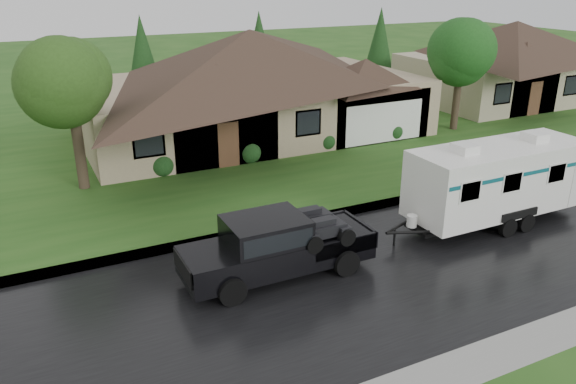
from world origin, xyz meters
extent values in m
plane|color=#245019|center=(0.00, 0.00, 0.00)|extent=(140.00, 140.00, 0.00)
cube|color=black|center=(0.00, -2.00, 0.01)|extent=(140.00, 8.00, 0.01)
cube|color=gray|center=(0.00, 2.25, 0.07)|extent=(140.00, 0.50, 0.15)
cube|color=#245019|center=(0.00, 15.00, 0.07)|extent=(140.00, 26.00, 0.15)
cube|color=gray|center=(2.00, 14.00, 1.65)|extent=(18.00, 10.00, 3.00)
pyramid|color=#36251D|center=(2.00, 14.00, 5.75)|extent=(19.44, 10.80, 2.60)
cube|color=gray|center=(7.40, 11.00, 1.50)|extent=(5.76, 4.00, 2.70)
cube|color=tan|center=(22.00, 14.50, 1.65)|extent=(14.00, 9.00, 3.00)
pyramid|color=#36251D|center=(22.00, 14.50, 5.45)|extent=(15.12, 9.72, 2.30)
cylinder|color=#382B1E|center=(-7.65, 9.10, 1.60)|extent=(0.44, 0.44, 2.90)
sphere|color=#345E1E|center=(-7.65, 9.10, 4.77)|extent=(4.00, 4.00, 4.00)
cylinder|color=#382B1E|center=(12.71, 9.61, 1.47)|extent=(0.41, 0.41, 2.63)
sphere|color=#225F1E|center=(12.71, 9.61, 4.35)|extent=(3.64, 3.64, 3.64)
sphere|color=#143814|center=(-4.30, 9.30, 0.65)|extent=(1.00, 1.00, 1.00)
sphere|color=#143814|center=(-0.10, 9.30, 0.65)|extent=(1.00, 1.00, 1.00)
sphere|color=#143814|center=(4.10, 9.30, 0.65)|extent=(1.00, 1.00, 1.00)
sphere|color=#143814|center=(8.30, 9.30, 0.65)|extent=(1.00, 1.00, 1.00)
cube|color=black|center=(-3.35, -0.77, 0.75)|extent=(5.78, 1.93, 0.83)
cube|color=black|center=(-5.47, -0.77, 1.01)|extent=(1.54, 1.88, 0.34)
cube|color=black|center=(-3.74, -0.77, 1.49)|extent=(2.31, 1.81, 0.87)
cube|color=black|center=(-3.74, -0.77, 1.54)|extent=(2.12, 1.85, 0.53)
cube|color=black|center=(-1.52, -0.77, 0.94)|extent=(2.12, 1.83, 0.06)
cylinder|color=black|center=(-5.18, -1.71, 0.40)|extent=(0.81, 0.31, 0.81)
cylinder|color=black|center=(-5.18, 0.18, 0.40)|extent=(0.81, 0.31, 0.81)
cylinder|color=black|center=(-1.52, -1.71, 0.40)|extent=(0.81, 0.31, 0.81)
cylinder|color=black|center=(-1.52, 0.18, 0.40)|extent=(0.81, 0.31, 0.81)
cube|color=white|center=(5.35, -0.77, 1.71)|extent=(6.75, 2.31, 2.36)
cube|color=black|center=(5.35, -0.77, 0.39)|extent=(7.13, 1.16, 0.13)
cube|color=#0D535E|center=(5.35, -0.77, 2.23)|extent=(6.61, 2.33, 0.13)
cube|color=white|center=(3.61, -0.77, 3.05)|extent=(0.67, 0.77, 0.31)
cube|color=white|center=(6.89, -0.77, 3.05)|extent=(0.67, 0.77, 0.31)
cylinder|color=black|center=(4.92, -1.90, 0.34)|extent=(0.67, 0.23, 0.67)
cylinder|color=black|center=(4.92, 0.37, 0.34)|extent=(0.67, 0.23, 0.67)
cylinder|color=black|center=(5.78, -1.90, 0.34)|extent=(0.67, 0.23, 0.67)
cylinder|color=black|center=(5.78, 0.37, 0.34)|extent=(0.67, 0.23, 0.67)
camera|label=1|loc=(-9.68, -14.34, 8.58)|focal=35.00mm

